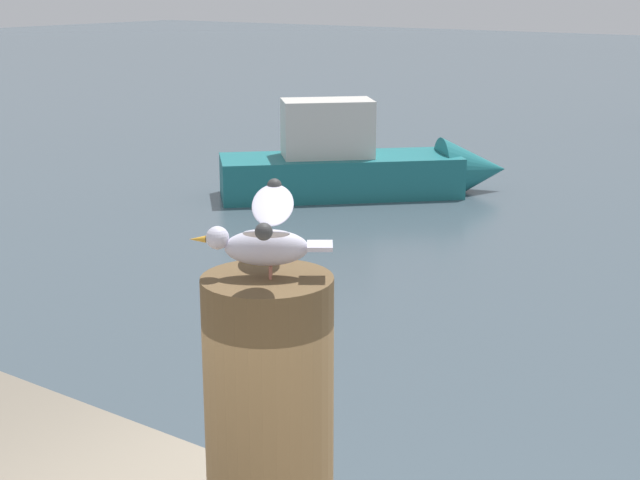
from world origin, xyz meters
name	(u,v)px	position (x,y,z in m)	size (l,w,h in m)	color
mooring_post	(269,423)	(-0.35, -0.38, 2.20)	(0.37, 0.37, 0.87)	brown
seagull	(265,236)	(-0.35, -0.39, 2.75)	(0.41, 0.51, 0.22)	#C67360
boat_teal	(371,166)	(-6.94, 10.53, 0.49)	(4.23, 4.15, 1.77)	#1E7075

